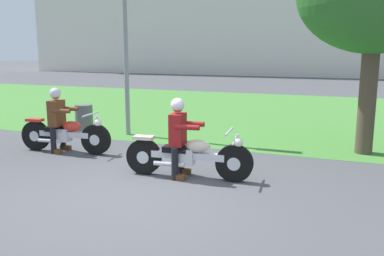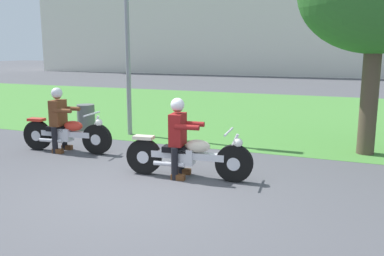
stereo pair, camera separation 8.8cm
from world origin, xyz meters
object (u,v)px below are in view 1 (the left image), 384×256
at_px(rider_follow, 57,115).
at_px(trash_can, 84,119).
at_px(rider_lead, 179,131).
at_px(motorcycle_follow, 65,134).
at_px(streetlight_pole, 129,4).
at_px(motorcycle_lead, 188,156).

relative_size(rider_follow, trash_can, 1.80).
height_order(rider_lead, motorcycle_follow, rider_lead).
distance_m(rider_lead, streetlight_pole, 4.61).
relative_size(rider_lead, rider_follow, 1.00).
xyz_separation_m(motorcycle_follow, streetlight_pole, (0.43, 2.16, 2.92)).
relative_size(motorcycle_follow, rider_follow, 1.52).
bearing_deg(trash_can, rider_follow, -70.35).
bearing_deg(trash_can, rider_lead, -33.82).
distance_m(motorcycle_follow, streetlight_pole, 3.66).
bearing_deg(streetlight_pole, rider_lead, -48.43).
relative_size(rider_lead, trash_can, 1.80).
bearing_deg(rider_follow, motorcycle_follow, -0.82).
bearing_deg(rider_follow, trash_can, 103.73).
relative_size(streetlight_pole, trash_can, 6.73).
height_order(motorcycle_lead, trash_can, motorcycle_lead).
bearing_deg(rider_lead, rider_follow, 161.25).
distance_m(rider_lead, rider_follow, 3.25).
distance_m(rider_lead, motorcycle_follow, 3.12).
distance_m(motorcycle_lead, rider_follow, 3.44).
distance_m(rider_follow, streetlight_pole, 3.37).
bearing_deg(trash_can, streetlight_pole, 14.98).
distance_m(motorcycle_lead, motorcycle_follow, 3.25).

